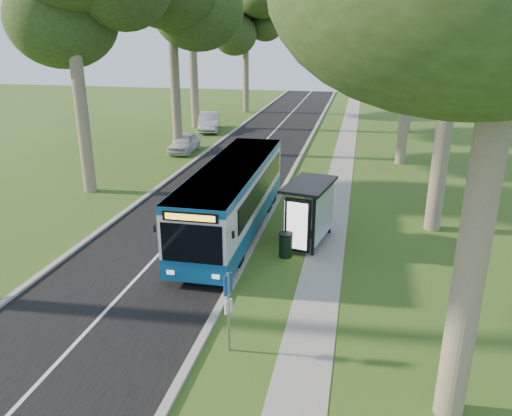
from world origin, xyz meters
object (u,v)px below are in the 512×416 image
at_px(litter_bin, 286,245).
at_px(car_silver, 209,122).
at_px(bus, 233,198).
at_px(bus_stop_sign, 228,303).
at_px(bus_shelter, 311,204).
at_px(car_white, 184,143).

xyz_separation_m(litter_bin, car_silver, (-10.73, 24.92, 0.31)).
distance_m(bus, bus_stop_sign, 8.87).
height_order(bus, litter_bin, bus).
relative_size(bus_shelter, car_silver, 0.67).
bearing_deg(car_silver, car_white, -98.48).
bearing_deg(bus_stop_sign, bus_shelter, 103.18).
height_order(bus_shelter, litter_bin, bus_shelter).
relative_size(litter_bin, car_silver, 0.20).
distance_m(bus_stop_sign, car_silver, 32.95).
bearing_deg(bus_stop_sign, bus, 127.26).
bearing_deg(bus_shelter, litter_bin, -112.33).
relative_size(bus, car_white, 2.87).
bearing_deg(bus_stop_sign, litter_bin, 108.38).
relative_size(bus, bus_shelter, 3.48).
distance_m(bus_stop_sign, litter_bin, 6.53).
bearing_deg(bus_shelter, car_white, 136.82).
bearing_deg(bus, car_silver, 109.14).
bearing_deg(bus_stop_sign, car_white, 136.18).
bearing_deg(bus_stop_sign, car_silver, 131.63).
bearing_deg(car_silver, litter_bin, -79.63).
bearing_deg(car_white, litter_bin, -60.07).
xyz_separation_m(car_white, car_silver, (-0.65, 8.43, 0.14)).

